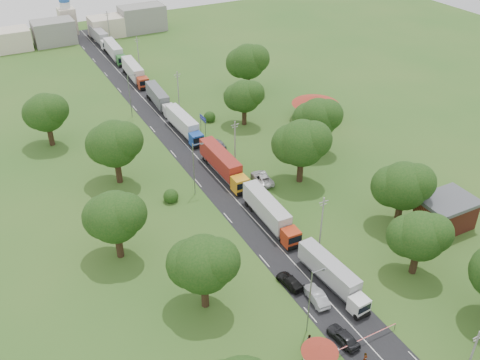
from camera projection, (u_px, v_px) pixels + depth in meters
ground at (265, 232)px, 84.69m from camera, size 260.00×260.00×0.00m
road at (211, 173)px, 99.61m from camera, size 8.00×200.00×0.04m
boom_barrier at (358, 341)px, 65.04m from camera, size 9.22×0.35×1.18m
guard_booth at (320, 353)px, 62.06m from camera, size 4.40×4.40×3.45m
info_sign at (203, 121)px, 111.22m from camera, size 0.12×3.10×4.10m
pole_0 at (471, 359)px, 58.24m from camera, size 1.60×0.24×9.00m
pole_1 at (322, 222)px, 79.11m from camera, size 1.60×0.24×9.00m
pole_2 at (235, 142)px, 99.99m from camera, size 1.60×0.24×9.00m
pole_3 at (178, 90)px, 120.87m from camera, size 1.60×0.24×9.00m
pole_4 at (138, 53)px, 141.75m from camera, size 1.60×0.24×9.00m
pole_5 at (108, 26)px, 162.63m from camera, size 1.60×0.24×9.00m
lamp_0 at (311, 299)px, 64.69m from camera, size 2.03×0.22×10.00m
lamp_1 at (195, 167)px, 90.79m from camera, size 2.03×0.22×10.00m
lamp_2 at (130, 94)px, 116.89m from camera, size 2.03×0.22×10.00m
tree_2 at (420, 235)px, 73.33m from camera, size 8.00×8.00×10.10m
tree_3 at (403, 185)px, 82.81m from camera, size 8.80×8.80×11.07m
tree_4 at (301, 143)px, 93.16m from camera, size 9.60×9.60×12.05m
tree_5 at (318, 118)px, 102.99m from camera, size 8.80×8.80×11.07m
tree_6 at (244, 96)px, 113.24m from camera, size 8.00×8.00×10.10m
tree_7 at (248, 61)px, 127.31m from camera, size 9.60×9.60×12.05m
tree_10 at (203, 263)px, 67.57m from camera, size 8.80×8.80×11.07m
tree_11 at (114, 216)px, 76.00m from camera, size 8.80×8.80×11.07m
tree_12 at (114, 143)px, 92.94m from camera, size 9.60×9.60×12.05m
tree_13 at (45, 112)px, 105.04m from camera, size 8.80×8.80×11.07m
house_brick at (446, 213)px, 84.54m from camera, size 8.60×6.60×5.20m
house_cream at (315, 104)px, 116.89m from camera, size 10.08×10.08×5.80m
distant_town at (89, 27)px, 165.11m from camera, size 52.00×8.00×8.00m
church at (67, 17)px, 168.21m from camera, size 5.00×5.00×12.30m
truck_0 at (333, 275)px, 73.39m from camera, size 3.05×13.62×3.76m
truck_1 at (270, 212)px, 85.40m from camera, size 2.85×14.84×4.11m
truck_2 at (223, 164)px, 97.98m from camera, size 2.73×15.58×4.32m
truck_3 at (184, 124)px, 111.83m from camera, size 2.81×14.67×4.06m
truck_4 at (159, 98)px, 123.47m from camera, size 3.05×14.13×3.90m
truck_5 at (134, 72)px, 136.84m from camera, size 3.16×15.38×4.25m
truck_6 at (115, 51)px, 150.30m from camera, size 3.06×15.10×4.17m
truck_7 at (100, 36)px, 161.45m from camera, size 2.93×15.23×4.21m
car_lane_front at (343, 337)px, 65.76m from camera, size 2.36×4.86×1.60m
car_lane_mid at (316, 296)px, 71.62m from camera, size 2.19×5.10×1.63m
car_lane_rear at (290, 281)px, 74.20m from camera, size 2.41×4.87×1.36m
car_verge_near at (262, 178)px, 96.51m from camera, size 3.43×6.23×1.65m
car_verge_far at (219, 144)px, 107.51m from camera, size 1.87×4.57×1.55m
pedestrian_near at (365, 359)px, 62.82m from camera, size 0.78×0.65×1.82m
pedestrian_booth at (309, 340)px, 65.29m from camera, size 0.88×0.97×1.63m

